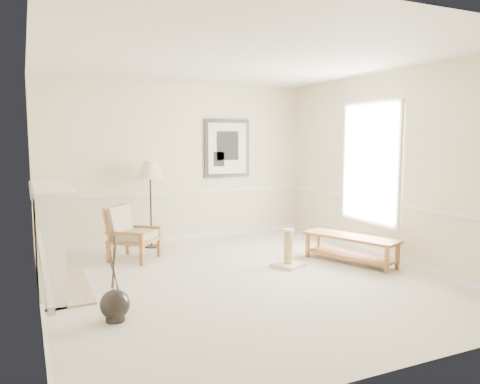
# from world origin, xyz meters

# --- Properties ---
(ground) EXTENTS (5.50, 5.50, 0.00)m
(ground) POSITION_xyz_m (0.00, 0.00, 0.00)
(ground) COLOR silver
(ground) RESTS_ON ground
(room) EXTENTS (5.04, 5.54, 2.92)m
(room) POSITION_xyz_m (0.14, 0.08, 1.87)
(room) COLOR beige
(room) RESTS_ON ground
(fireplace) EXTENTS (0.64, 1.64, 1.31)m
(fireplace) POSITION_xyz_m (-2.34, 0.60, 0.64)
(fireplace) COLOR white
(fireplace) RESTS_ON ground
(floor_vase) EXTENTS (0.31, 0.31, 0.91)m
(floor_vase) POSITION_xyz_m (-1.80, -0.73, 0.17)
(floor_vase) COLOR black
(floor_vase) RESTS_ON ground
(armchair) EXTENTS (0.93, 0.93, 0.85)m
(armchair) POSITION_xyz_m (-1.15, 1.73, 0.46)
(armchair) COLOR #AB5E37
(armchair) RESTS_ON ground
(floor_lamp) EXTENTS (0.55, 0.55, 1.50)m
(floor_lamp) POSITION_xyz_m (-0.63, 2.40, 1.31)
(floor_lamp) COLOR black
(floor_lamp) RESTS_ON ground
(bench) EXTENTS (0.96, 1.53, 0.42)m
(bench) POSITION_xyz_m (1.86, 0.10, 0.28)
(bench) COLOR #AB5E37
(bench) RESTS_ON ground
(scratching_post) EXTENTS (0.53, 0.53, 0.57)m
(scratching_post) POSITION_xyz_m (0.90, 0.32, 0.18)
(scratching_post) COLOR white
(scratching_post) RESTS_ON ground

